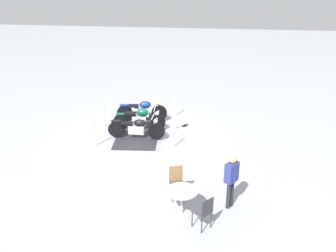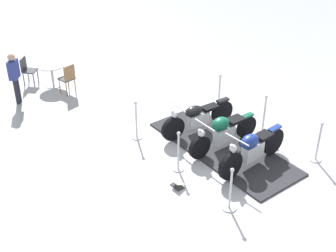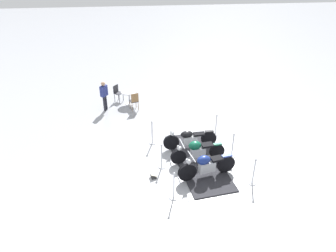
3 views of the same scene
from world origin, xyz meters
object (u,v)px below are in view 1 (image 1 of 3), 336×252
at_px(bystander_person, 231,177).
at_px(stanchion_right_rear, 175,109).
at_px(motorcycle_forest, 140,118).
at_px(cafe_chair_near_table, 204,211).
at_px(stanchion_left_rear, 113,107).
at_px(motorcycle_navy, 143,110).
at_px(motorcycle_black, 137,128).
at_px(stanchion_right_front, 173,138).
at_px(info_placard, 184,125).
at_px(cafe_table, 182,196).
at_px(stanchion_right_mid, 174,122).
at_px(stanchion_left_mid, 105,122).
at_px(stanchion_left_front, 95,138).
at_px(cafe_chair_across_table, 176,181).

bearing_deg(bystander_person, stanchion_right_rear, -35.19).
bearing_deg(motorcycle_forest, cafe_chair_near_table, -69.40).
distance_m(stanchion_right_rear, stanchion_left_rear, 2.99).
distance_m(motorcycle_navy, stanchion_left_rear, 1.73).
height_order(motorcycle_black, bystander_person, bystander_person).
bearing_deg(bystander_person, cafe_chair_near_table, 93.92).
xyz_separation_m(motorcycle_forest, bystander_person, (5.18, 3.89, 0.42)).
relative_size(stanchion_right_rear, stanchion_right_front, 0.97).
distance_m(stanchion_right_front, info_placard, 2.39).
distance_m(stanchion_right_rear, info_placard, 1.37).
distance_m(motorcycle_forest, cafe_table, 6.33).
distance_m(stanchion_left_rear, stanchion_right_mid, 3.49).
bearing_deg(motorcycle_navy, stanchion_right_rear, 24.45).
height_order(motorcycle_forest, stanchion_right_rear, stanchion_right_rear).
bearing_deg(stanchion_right_front, cafe_chair_near_table, 18.61).
height_order(stanchion_right_rear, stanchion_left_mid, stanchion_left_mid).
distance_m(motorcycle_forest, stanchion_right_mid, 1.46).
relative_size(stanchion_right_front, stanchion_left_front, 1.08).
distance_m(stanchion_right_rear, stanchion_left_mid, 3.49).
bearing_deg(motorcycle_black, stanchion_right_front, -23.85).
xyz_separation_m(stanchion_right_front, stanchion_left_mid, (-1.39, -3.20, -0.06)).
bearing_deg(bystander_person, cafe_table, 58.67).
height_order(cafe_table, cafe_chair_across_table, cafe_chair_across_table).
bearing_deg(info_placard, stanchion_left_rear, -110.34).
distance_m(stanchion_right_rear, stanchion_left_front, 4.67).
height_order(stanchion_right_rear, info_placard, stanchion_right_rear).
bearing_deg(stanchion_left_front, cafe_chair_near_table, 46.58).
bearing_deg(stanchion_right_front, cafe_chair_across_table, 11.26).
distance_m(stanchion_right_rear, stanchion_right_front, 3.59).
bearing_deg(stanchion_right_rear, motorcycle_forest, -31.51).
bearing_deg(stanchion_right_front, motorcycle_navy, -145.17).
bearing_deg(stanchion_left_mid, stanchion_left_rear, -172.57).
xyz_separation_m(motorcycle_navy, cafe_table, (6.77, 2.75, 0.02)).
relative_size(stanchion_right_mid, cafe_chair_near_table, 1.18).
bearing_deg(cafe_chair_across_table, cafe_chair_near_table, 16.12).
height_order(stanchion_left_mid, bystander_person, bystander_person).
relative_size(stanchion_right_front, stanchion_right_mid, 1.03).
distance_m(info_placard, cafe_chair_near_table, 7.20).
xyz_separation_m(motorcycle_navy, stanchion_right_front, (2.60, 1.81, -0.14)).
relative_size(motorcycle_forest, cafe_chair_across_table, 2.28).
bearing_deg(stanchion_right_front, stanchion_left_mid, -113.55).
bearing_deg(stanchion_right_rear, stanchion_right_mid, 7.43).
bearing_deg(cafe_table, motorcycle_forest, -155.63).
bearing_deg(stanchion_left_front, stanchion_left_mid, -172.57).
relative_size(motorcycle_forest, stanchion_right_rear, 2.09).
bearing_deg(stanchion_left_front, motorcycle_black, 124.38).
relative_size(stanchion_right_mid, info_placard, 3.18).
distance_m(stanchion_left_front, cafe_chair_across_table, 4.72).
xyz_separation_m(stanchion_left_front, info_placard, (-2.74, 3.10, -0.27)).
distance_m(stanchion_right_front, stanchion_left_front, 2.99).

